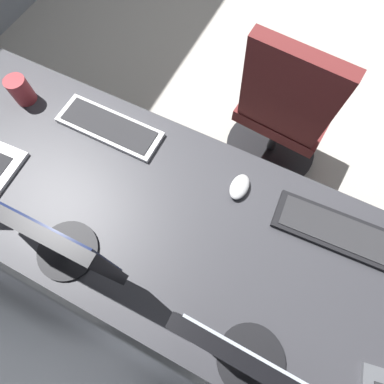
{
  "coord_description": "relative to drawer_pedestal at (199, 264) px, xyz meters",
  "views": [
    {
      "loc": [
        -0.19,
        2.13,
        1.74
      ],
      "look_at": [
        -0.04,
        1.84,
        0.95
      ],
      "focal_mm": 28.37,
      "sensor_mm": 36.0,
      "label": 1
    }
  ],
  "objects": [
    {
      "name": "monitor_primary",
      "position": [
        0.39,
        0.21,
        0.63
      ],
      "size": [
        0.5,
        0.2,
        0.43
      ],
      "color": "black",
      "rests_on": "desk"
    },
    {
      "name": "coffee_mug",
      "position": [
        0.91,
        -0.23,
        0.44
      ],
      "size": [
        0.12,
        0.08,
        0.11
      ],
      "color": "#A53338",
      "rests_on": "desk"
    },
    {
      "name": "floor_plane",
      "position": [
        0.11,
        -1.92,
        -0.35
      ],
      "size": [
        5.48,
        5.48,
        0.0
      ],
      "primitive_type": "plane",
      "color": "#B2ADA3"
    },
    {
      "name": "monitor_secondary",
      "position": [
        -0.28,
        0.24,
        0.62
      ],
      "size": [
        0.48,
        0.2,
        0.42
      ],
      "color": "black",
      "rests_on": "desk"
    },
    {
      "name": "keyboard_main",
      "position": [
        -0.39,
        -0.25,
        0.39
      ],
      "size": [
        0.43,
        0.16,
        0.02
      ],
      "color": "black",
      "rests_on": "desk"
    },
    {
      "name": "desk",
      "position": [
        0.07,
        -0.03,
        0.32
      ],
      "size": [
        2.3,
        0.74,
        0.73
      ],
      "color": "#38383D",
      "rests_on": "ground"
    },
    {
      "name": "drawer_pedestal",
      "position": [
        0.0,
        0.0,
        0.0
      ],
      "size": [
        0.4,
        0.51,
        0.69
      ],
      "color": "#38383D",
      "rests_on": "ground"
    },
    {
      "name": "keyboard_spare",
      "position": [
        0.53,
        -0.26,
        0.39
      ],
      "size": [
        0.42,
        0.14,
        0.02
      ],
      "color": "silver",
      "rests_on": "desk"
    },
    {
      "name": "office_chair",
      "position": [
        -0.06,
        -0.84,
        0.11
      ],
      "size": [
        0.56,
        0.57,
        0.97
      ],
      "color": "maroon",
      "rests_on": "ground"
    },
    {
      "name": "mouse_main",
      "position": [
        -0.03,
        -0.25,
        0.4
      ],
      "size": [
        0.06,
        0.1,
        0.03
      ],
      "primitive_type": "ellipsoid",
      "color": "silver",
      "rests_on": "desk"
    }
  ]
}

